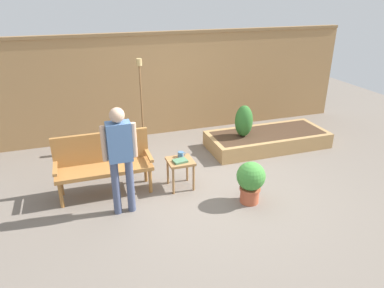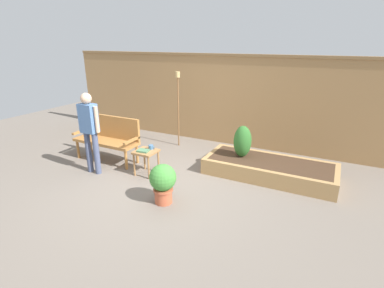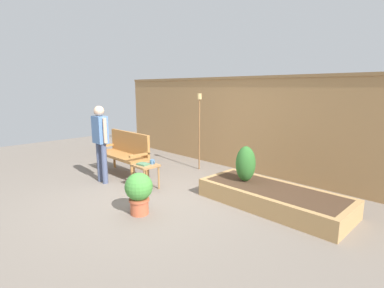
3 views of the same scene
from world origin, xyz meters
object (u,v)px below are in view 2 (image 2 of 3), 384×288
(garden_bench, at_px, (109,135))
(potted_boxwood, at_px, (163,181))
(cup_on_table, at_px, (151,147))
(book_on_table, at_px, (143,151))
(shrub_near_bench, at_px, (242,141))
(person_by_bench, at_px, (89,127))
(side_table, at_px, (146,155))
(tiki_torch, at_px, (178,96))

(garden_bench, distance_m, potted_boxwood, 2.25)
(cup_on_table, distance_m, book_on_table, 0.18)
(shrub_near_bench, relative_size, person_by_bench, 0.40)
(shrub_near_bench, bearing_deg, side_table, -148.12)
(potted_boxwood, distance_m, person_by_bench, 1.92)
(cup_on_table, distance_m, person_by_bench, 1.20)
(side_table, bearing_deg, book_on_table, -108.71)
(garden_bench, relative_size, book_on_table, 6.82)
(garden_bench, height_order, person_by_bench, person_by_bench)
(side_table, distance_m, person_by_bench, 1.17)
(garden_bench, relative_size, side_table, 3.00)
(person_by_bench, bearing_deg, shrub_near_bench, 28.65)
(cup_on_table, xyz_separation_m, shrub_near_bench, (1.53, 0.86, 0.09))
(cup_on_table, bearing_deg, shrub_near_bench, 29.47)
(side_table, relative_size, potted_boxwood, 0.74)
(shrub_near_bench, distance_m, tiki_torch, 2.05)
(book_on_table, bearing_deg, garden_bench, 155.85)
(garden_bench, xyz_separation_m, person_by_bench, (0.19, -0.68, 0.39))
(tiki_torch, bearing_deg, cup_on_table, -79.47)
(garden_bench, xyz_separation_m, side_table, (1.15, -0.27, -0.15))
(shrub_near_bench, bearing_deg, tiki_torch, 158.29)
(garden_bench, height_order, book_on_table, garden_bench)
(shrub_near_bench, bearing_deg, cup_on_table, -150.53)
(potted_boxwood, bearing_deg, shrub_near_bench, 67.24)
(garden_bench, xyz_separation_m, cup_on_table, (1.20, -0.16, -0.02))
(garden_bench, relative_size, tiki_torch, 0.81)
(side_table, bearing_deg, garden_bench, 166.72)
(book_on_table, distance_m, potted_boxwood, 1.12)
(side_table, bearing_deg, person_by_bench, -157.13)
(tiki_torch, bearing_deg, garden_bench, -122.14)
(person_by_bench, bearing_deg, cup_on_table, 27.37)
(side_table, distance_m, tiki_torch, 1.91)
(book_on_table, relative_size, person_by_bench, 0.14)
(potted_boxwood, xyz_separation_m, shrub_near_bench, (0.72, 1.73, 0.24))
(book_on_table, relative_size, shrub_near_bench, 0.34)
(side_table, xyz_separation_m, cup_on_table, (0.04, 0.11, 0.13))
(person_by_bench, bearing_deg, tiki_torch, 71.50)
(cup_on_table, relative_size, potted_boxwood, 0.20)
(shrub_near_bench, distance_m, person_by_bench, 2.90)
(garden_bench, relative_size, potted_boxwood, 2.22)
(cup_on_table, distance_m, potted_boxwood, 1.19)
(book_on_table, bearing_deg, potted_boxwood, -46.67)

